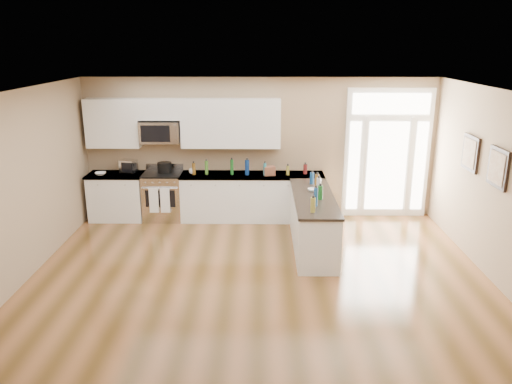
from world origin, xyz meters
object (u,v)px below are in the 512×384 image
kitchen_range (163,196)px  peninsula_cabinet (313,224)px  toaster_oven (128,166)px  stockpot (165,167)px

kitchen_range → peninsula_cabinet: bearing=-26.8°
kitchen_range → toaster_oven: size_ratio=3.58×
peninsula_cabinet → stockpot: (-2.83, 1.53, 0.62)m
peninsula_cabinet → kitchen_range: kitchen_range is taller
toaster_oven → stockpot: bearing=12.9°
peninsula_cabinet → kitchen_range: 3.21m
stockpot → toaster_oven: (-0.73, 0.03, 0.01)m
peninsula_cabinet → kitchen_range: (-2.86, 1.45, 0.05)m
peninsula_cabinet → toaster_oven: bearing=156.3°
kitchen_range → toaster_oven: bearing=170.6°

